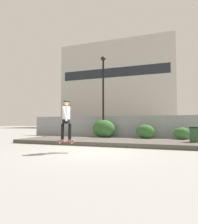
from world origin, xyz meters
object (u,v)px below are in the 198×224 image
skateboard (66,142)px  shrub_right (182,134)px  street_lamp (103,87)px  parked_car_near (79,127)px  shrub_center (145,132)px  shrub_left (104,129)px  skater (66,118)px  trash_bin (195,136)px  parked_car_mid (136,127)px

skateboard → shrub_right: bearing=59.9°
street_lamp → parked_car_near: 5.90m
shrub_center → skateboard: bearing=-104.5°
shrub_left → shrub_right: shrub_left is taller
parked_car_near → skater: bearing=-67.1°
shrub_right → trash_bin: (0.43, -4.29, 0.06)m
shrub_right → shrub_center: bearing=174.8°
parked_car_near → shrub_left: (3.76, -3.09, -0.09)m
skater → parked_car_near: 12.89m
shrub_left → trash_bin: bearing=-35.1°
street_lamp → parked_car_near: size_ratio=1.60×
parked_car_mid → shrub_right: (3.83, -3.33, -0.38)m
parked_car_mid → trash_bin: bearing=-60.8°
skater → shrub_left: bearing=98.1°
parked_car_mid → shrub_right: parked_car_mid is taller
skater → parked_car_mid: bearing=84.8°
skater → shrub_right: size_ratio=1.47×
skateboard → parked_car_near: parked_car_near is taller
skateboard → trash_bin: 6.76m
skateboard → parked_car_near: 12.89m
street_lamp → shrub_left: street_lamp is taller
street_lamp → parked_car_near: bearing=141.2°
skater → trash_bin: (5.33, 4.15, -0.91)m
skateboard → shrub_left: bearing=98.1°
skateboard → street_lamp: street_lamp is taller
parked_car_mid → shrub_center: parked_car_mid is taller
trash_bin → shrub_center: bearing=124.2°
skateboard → shrub_center: (2.25, 8.68, 0.12)m
skateboard → street_lamp: (-1.33, 8.91, 3.94)m
parked_car_mid → trash_bin: (4.27, -7.62, -0.32)m
parked_car_mid → trash_bin: size_ratio=4.30×
shrub_left → shrub_center: shrub_left is taller
skater → trash_bin: skater is taller
parked_car_mid → street_lamp: bearing=-129.9°
shrub_center → trash_bin: (3.08, -4.53, -0.03)m
parked_car_mid → shrub_center: bearing=-69.0°
street_lamp → parked_car_near: street_lamp is taller
street_lamp → trash_bin: bearing=-35.5°
parked_car_mid → shrub_left: 3.79m
parked_car_near → shrub_left: bearing=-39.4°
shrub_right → skater: bearing=-120.1°
shrub_center → parked_car_near: bearing=156.3°
skater → shrub_right: bearing=59.9°
parked_car_near → trash_bin: 12.90m
street_lamp → parked_car_near: (-3.68, 2.96, -3.54)m
skateboard → shrub_center: bearing=75.5°
skateboard → shrub_left: size_ratio=0.43×
parked_car_near → parked_car_mid: size_ratio=1.00×
shrub_right → trash_bin: size_ratio=1.14×
parked_car_near → shrub_right: size_ratio=3.76×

